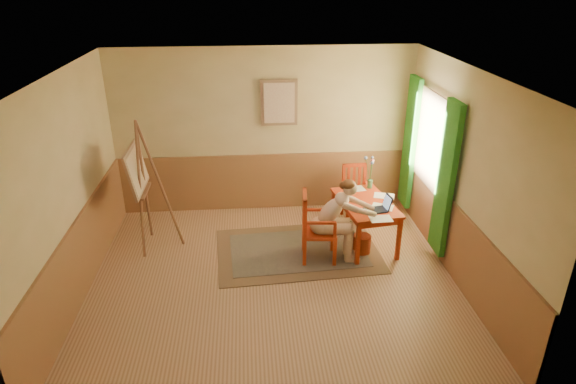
{
  "coord_description": "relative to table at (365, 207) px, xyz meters",
  "views": [
    {
      "loc": [
        -0.28,
        -5.59,
        3.87
      ],
      "look_at": [
        0.25,
        0.55,
        1.05
      ],
      "focal_mm": 30.31,
      "sensor_mm": 36.0,
      "label": 1
    }
  ],
  "objects": [
    {
      "name": "figure",
      "position": [
        -0.52,
        -0.4,
        0.07
      ],
      "size": [
        0.95,
        0.44,
        1.26
      ],
      "color": "beige",
      "rests_on": "room"
    },
    {
      "name": "table",
      "position": [
        0.0,
        0.0,
        0.0
      ],
      "size": [
        0.89,
        1.29,
        0.72
      ],
      "color": "#C03A15",
      "rests_on": "room"
    },
    {
      "name": "chair_left",
      "position": [
        -0.8,
        -0.36,
        -0.11
      ],
      "size": [
        0.52,
        0.5,
        1.04
      ],
      "color": "#C03A15",
      "rests_on": "room"
    },
    {
      "name": "papers",
      "position": [
        0.13,
        -0.04,
        0.09
      ],
      "size": [
        0.74,
        1.28,
        0.0
      ],
      "color": "white",
      "rests_on": "table"
    },
    {
      "name": "laptop",
      "position": [
        0.13,
        -0.3,
        0.13
      ],
      "size": [
        0.39,
        0.27,
        0.22
      ],
      "color": "#1E2338",
      "rests_on": "table"
    },
    {
      "name": "wall_portrait",
      "position": [
        -1.19,
        1.38,
        1.27
      ],
      "size": [
        0.6,
        0.05,
        0.76
      ],
      "color": "#947154",
      "rests_on": "room"
    },
    {
      "name": "easel",
      "position": [
        -3.3,
        0.23,
        0.55
      ],
      "size": [
        0.66,
        0.88,
        2.0
      ],
      "color": "brown",
      "rests_on": "room"
    },
    {
      "name": "chair_back",
      "position": [
        0.04,
        0.87,
        -0.16
      ],
      "size": [
        0.43,
        0.45,
        0.94
      ],
      "color": "#C03A15",
      "rests_on": "room"
    },
    {
      "name": "room",
      "position": [
        -1.44,
        -0.83,
        0.77
      ],
      "size": [
        5.04,
        4.54,
        2.84
      ],
      "color": "tan",
      "rests_on": "ground"
    },
    {
      "name": "wainscot",
      "position": [
        -1.44,
        -0.03,
        -0.13
      ],
      "size": [
        5.0,
        4.5,
        1.0
      ],
      "color": "#95633D",
      "rests_on": "room"
    },
    {
      "name": "window",
      "position": [
        0.98,
        0.27,
        0.71
      ],
      "size": [
        0.12,
        2.01,
        2.2
      ],
      "color": "white",
      "rests_on": "room"
    },
    {
      "name": "wastebasket",
      "position": [
        -0.09,
        -0.26,
        -0.49
      ],
      "size": [
        0.33,
        0.33,
        0.29
      ],
      "primitive_type": "cylinder",
      "rotation": [
        0.0,
        0.0,
        0.3
      ],
      "color": "#B44624",
      "rests_on": "room"
    },
    {
      "name": "rug",
      "position": [
        -1.03,
        -0.14,
        -0.62
      ],
      "size": [
        2.49,
        1.74,
        0.02
      ],
      "color": "#8C7251",
      "rests_on": "room"
    },
    {
      "name": "vase",
      "position": [
        0.17,
        0.5,
        0.33
      ],
      "size": [
        0.18,
        0.26,
        0.52
      ],
      "color": "#3F724C",
      "rests_on": "table"
    }
  ]
}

